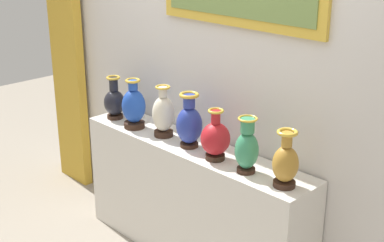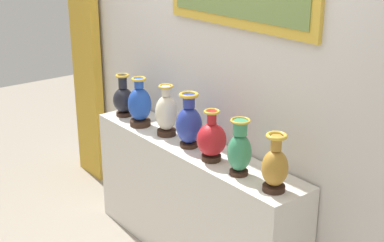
# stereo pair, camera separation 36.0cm
# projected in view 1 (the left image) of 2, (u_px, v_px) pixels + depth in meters

# --- Properties ---
(display_shelf) EXTENTS (1.87, 0.37, 0.86)m
(display_shelf) POSITION_uv_depth(u_px,v_px,m) (192.00, 203.00, 3.82)
(display_shelf) COLOR silver
(display_shelf) RESTS_ON ground_plane
(back_wall) EXTENTS (4.11, 0.14, 2.92)m
(back_wall) POSITION_uv_depth(u_px,v_px,m) (219.00, 51.00, 3.61)
(back_wall) COLOR silver
(back_wall) RESTS_ON ground_plane
(curtain_gold) EXTENTS (0.40, 0.08, 2.06)m
(curtain_gold) POSITION_uv_depth(u_px,v_px,m) (68.00, 72.00, 4.82)
(curtain_gold) COLOR gold
(curtain_gold) RESTS_ON ground_plane
(vase_onyx) EXTENTS (0.16, 0.16, 0.33)m
(vase_onyx) POSITION_uv_depth(u_px,v_px,m) (114.00, 101.00, 4.13)
(vase_onyx) COLOR #382319
(vase_onyx) RESTS_ON display_shelf
(vase_sapphire) EXTENTS (0.17, 0.17, 0.36)m
(vase_sapphire) POSITION_uv_depth(u_px,v_px,m) (134.00, 107.00, 3.93)
(vase_sapphire) COLOR #382319
(vase_sapphire) RESTS_ON display_shelf
(vase_ivory) EXTENTS (0.15, 0.15, 0.36)m
(vase_ivory) POSITION_uv_depth(u_px,v_px,m) (163.00, 114.00, 3.78)
(vase_ivory) COLOR #382319
(vase_ivory) RESTS_ON display_shelf
(vase_cobalt) EXTENTS (0.17, 0.17, 0.37)m
(vase_cobalt) POSITION_uv_depth(u_px,v_px,m) (189.00, 123.00, 3.60)
(vase_cobalt) COLOR #382319
(vase_cobalt) RESTS_ON display_shelf
(vase_crimson) EXTENTS (0.19, 0.19, 0.33)m
(vase_crimson) POSITION_uv_depth(u_px,v_px,m) (215.00, 139.00, 3.41)
(vase_crimson) COLOR #382319
(vase_crimson) RESTS_ON display_shelf
(vase_jade) EXTENTS (0.14, 0.14, 0.35)m
(vase_jade) POSITION_uv_depth(u_px,v_px,m) (247.00, 148.00, 3.23)
(vase_jade) COLOR #382319
(vase_jade) RESTS_ON display_shelf
(vase_ochre) EXTENTS (0.15, 0.15, 0.34)m
(vase_ochre) POSITION_uv_depth(u_px,v_px,m) (285.00, 163.00, 3.06)
(vase_ochre) COLOR #382319
(vase_ochre) RESTS_ON display_shelf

